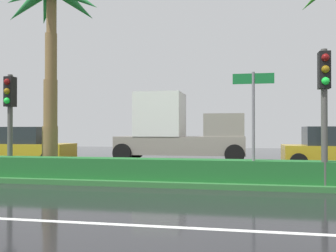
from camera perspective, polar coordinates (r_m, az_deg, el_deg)
name	(u,v)px	position (r m, az deg, el deg)	size (l,w,h in m)	color
ground_plane	(203,177)	(13.23, 5.24, -7.68)	(90.00, 42.00, 0.10)	black
near_lane_divider_stripe	(159,226)	(6.40, -1.41, -14.86)	(81.00, 0.14, 0.01)	white
median_strip	(199,177)	(12.22, 4.76, -7.68)	(85.50, 4.00, 0.15)	#2D6B33
median_hedge	(194,170)	(10.80, 3.93, -6.61)	(76.50, 0.70, 0.60)	#1E6028
palm_tree_mid_left	(52,17)	(13.75, -17.08, 15.45)	(3.65, 3.58, 6.77)	brown
traffic_signal_median_left	(10,106)	(13.16, -22.70, 2.83)	(0.28, 0.43, 3.21)	#4C4C47
traffic_signal_median_right	(324,91)	(10.62, 22.45, 4.84)	(0.28, 0.43, 3.53)	#4C4C47
street_name_sign	(253,112)	(10.49, 12.71, 2.14)	(1.10, 0.08, 3.00)	slate
car_in_traffic_leading	(24,146)	(18.62, -20.80, -2.89)	(4.30, 2.02, 1.72)	#B28C1E
box_truck_lead	(179,131)	(19.13, 1.70, -0.71)	(6.40, 2.64, 3.46)	gray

